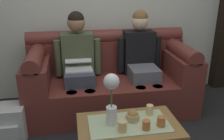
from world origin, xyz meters
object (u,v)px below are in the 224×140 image
object	(u,v)px
person_left	(78,60)
cup_far_left	(161,121)
coffee_table	(129,128)
cup_near_right	(122,126)
cup_far_center	(146,125)
flower_vase	(111,95)
snack_bowl	(133,116)
cup_near_left	(150,110)
backpack_left	(9,123)
couch	(110,80)
person_right	(141,57)

from	to	relation	value
person_left	cup_far_left	world-z (taller)	person_left
coffee_table	cup_near_right	bearing A→B (deg)	-125.70
cup_far_center	flower_vase	bearing A→B (deg)	154.23
snack_bowl	cup_near_left	distance (m)	0.19
snack_bowl	backpack_left	size ratio (longest dim) A/B	0.33
cup_near_left	flower_vase	bearing A→B (deg)	-165.17
flower_vase	cup_far_center	size ratio (longest dim) A/B	5.60
couch	snack_bowl	size ratio (longest dim) A/B	16.53
couch	coffee_table	size ratio (longest dim) A/B	2.23
coffee_table	cup_far_left	bearing A→B (deg)	-19.38
person_left	cup_far_center	xyz separation A→B (m)	(0.51, -1.12, -0.24)
couch	snack_bowl	bearing A→B (deg)	-87.27
cup_near_right	cup_far_center	bearing A→B (deg)	-1.55
flower_vase	snack_bowl	bearing A→B (deg)	8.58
cup_near_right	coffee_table	bearing A→B (deg)	54.30
flower_vase	person_right	bearing A→B (deg)	61.50
coffee_table	person_right	bearing A→B (deg)	68.94
coffee_table	cup_far_left	distance (m)	0.30
coffee_table	flower_vase	xyz separation A→B (m)	(-0.15, 0.01, 0.34)
person_right	backpack_left	world-z (taller)	person_right
couch	snack_bowl	distance (m)	0.96
cup_near_right	cup_far_center	xyz separation A→B (m)	(0.20, -0.01, -0.01)
person_right	backpack_left	distance (m)	1.67
cup_far_center	couch	bearing A→B (deg)	96.15
couch	flower_vase	size ratio (longest dim) A/B	4.29
coffee_table	cup_near_left	xyz separation A→B (m)	(0.23, 0.11, 0.10)
snack_bowl	cup_near_left	xyz separation A→B (m)	(0.18, 0.07, 0.01)
person_left	cup_near_left	world-z (taller)	person_left
cup_near_right	cup_far_left	xyz separation A→B (m)	(0.34, 0.02, -0.00)
coffee_table	cup_near_left	bearing A→B (deg)	26.42
person_left	backpack_left	size ratio (longest dim) A/B	3.33
flower_vase	cup_near_left	world-z (taller)	flower_vase
person_left	cup_near_right	world-z (taller)	person_left
person_right	flower_vase	size ratio (longest dim) A/B	2.61
couch	cup_far_left	xyz separation A→B (m)	(0.26, -1.10, 0.04)
coffee_table	cup_far_left	size ratio (longest dim) A/B	10.19
coffee_table	couch	bearing A→B (deg)	90.00
couch	cup_far_center	world-z (taller)	couch
person_right	cup_near_left	world-z (taller)	person_right
cup_near_right	cup_far_left	size ratio (longest dim) A/B	1.09
couch	cup_near_right	distance (m)	1.12
person_left	flower_vase	xyz separation A→B (m)	(0.23, -0.99, -0.01)
flower_vase	snack_bowl	size ratio (longest dim) A/B	3.85
person_right	couch	bearing A→B (deg)	179.73
snack_bowl	cup_far_center	distance (m)	0.18
cup_near_left	backpack_left	size ratio (longest dim) A/B	0.26
couch	coffee_table	distance (m)	1.01
couch	cup_near_right	bearing A→B (deg)	-94.18
cup_near_right	snack_bowl	bearing A→B (deg)	50.68
cup_far_left	backpack_left	world-z (taller)	cup_far_left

